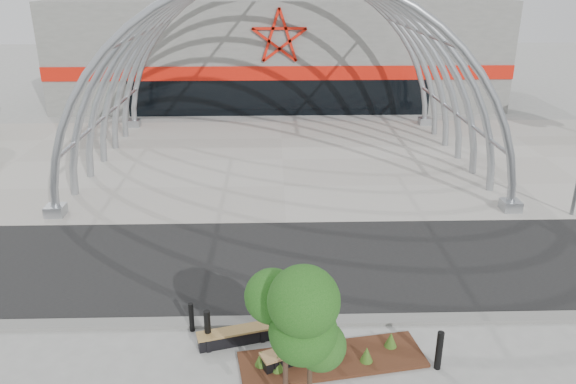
{
  "coord_description": "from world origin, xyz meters",
  "views": [
    {
      "loc": [
        -0.51,
        -14.63,
        9.97
      ],
      "look_at": [
        0.0,
        4.0,
        2.6
      ],
      "focal_mm": 35.0,
      "sensor_mm": 36.0,
      "label": 1
    }
  ],
  "objects_px": {
    "street_tree_1": "(311,324)",
    "bench_0": "(235,337)",
    "bollard_2": "(329,347)",
    "street_tree_0": "(285,312)",
    "bench_1": "(302,354)"
  },
  "relations": [
    {
      "from": "street_tree_1",
      "to": "bollard_2",
      "type": "height_order",
      "value": "street_tree_1"
    },
    {
      "from": "street_tree_0",
      "to": "bollard_2",
      "type": "bearing_deg",
      "value": 56.33
    },
    {
      "from": "street_tree_1",
      "to": "bench_1",
      "type": "xyz_separation_m",
      "value": [
        -0.07,
        1.98,
        -2.32
      ]
    },
    {
      "from": "bollard_2",
      "to": "bench_0",
      "type": "bearing_deg",
      "value": 159.76
    },
    {
      "from": "bench_0",
      "to": "bollard_2",
      "type": "bearing_deg",
      "value": -20.24
    },
    {
      "from": "bench_0",
      "to": "bench_1",
      "type": "distance_m",
      "value": 2.07
    },
    {
      "from": "street_tree_1",
      "to": "bench_0",
      "type": "bearing_deg",
      "value": 124.76
    },
    {
      "from": "street_tree_0",
      "to": "bench_0",
      "type": "bearing_deg",
      "value": 116.6
    },
    {
      "from": "street_tree_1",
      "to": "bench_0",
      "type": "xyz_separation_m",
      "value": [
        -1.96,
        2.83,
        -2.35
      ]
    },
    {
      "from": "street_tree_1",
      "to": "bench_1",
      "type": "height_order",
      "value": "street_tree_1"
    },
    {
      "from": "street_tree_0",
      "to": "bollard_2",
      "type": "relative_size",
      "value": 3.79
    },
    {
      "from": "street_tree_0",
      "to": "street_tree_1",
      "type": "height_order",
      "value": "street_tree_0"
    },
    {
      "from": "bench_1",
      "to": "street_tree_0",
      "type": "bearing_deg",
      "value": -104.34
    },
    {
      "from": "bench_0",
      "to": "bollard_2",
      "type": "height_order",
      "value": "bollard_2"
    },
    {
      "from": "street_tree_1",
      "to": "bench_1",
      "type": "bearing_deg",
      "value": 92.07
    }
  ]
}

